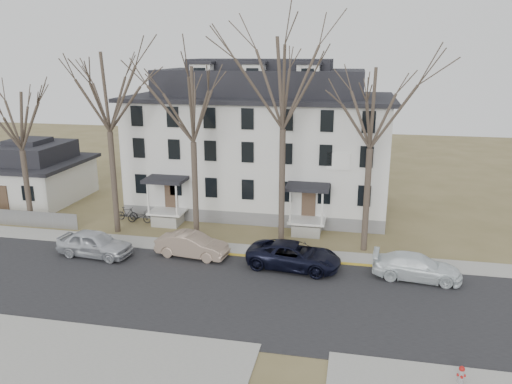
% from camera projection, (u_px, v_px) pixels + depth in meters
% --- Properties ---
extents(ground, '(120.00, 120.00, 0.00)m').
position_uv_depth(ground, '(231.00, 313.00, 24.86)').
color(ground, olive).
rests_on(ground, ground).
extents(main_road, '(120.00, 10.00, 0.04)m').
position_uv_depth(main_road, '(241.00, 295.00, 26.75)').
color(main_road, '#27272A').
rests_on(main_road, ground).
extents(far_sidewalk, '(120.00, 2.00, 0.08)m').
position_uv_depth(far_sidewalk, '(262.00, 252.00, 32.41)').
color(far_sidewalk, '#A09F97').
rests_on(far_sidewalk, ground).
extents(near_sidewalk_left, '(20.00, 5.00, 0.08)m').
position_uv_depth(near_sidewalk_left, '(25.00, 351.00, 21.68)').
color(near_sidewalk_left, '#A09F97').
rests_on(near_sidewalk_left, ground).
extents(yellow_curb, '(14.00, 0.25, 0.06)m').
position_uv_depth(yellow_curb, '(339.00, 264.00, 30.60)').
color(yellow_curb, gold).
rests_on(yellow_curb, ground).
extents(boarding_house, '(20.80, 12.36, 12.05)m').
position_uv_depth(boarding_house, '(261.00, 143.00, 40.73)').
color(boarding_house, slate).
rests_on(boarding_house, ground).
extents(small_house, '(8.70, 8.70, 5.00)m').
position_uv_depth(small_house, '(32.00, 174.00, 43.57)').
color(small_house, silver).
rests_on(small_house, ground).
extents(tree_far_left, '(8.40, 8.40, 13.72)m').
position_uv_depth(tree_far_left, '(106.00, 86.00, 33.43)').
color(tree_far_left, '#473B31').
rests_on(tree_far_left, ground).
extents(tree_mid_left, '(7.80, 7.80, 12.74)m').
position_uv_depth(tree_mid_left, '(192.00, 99.00, 32.48)').
color(tree_mid_left, '#473B31').
rests_on(tree_mid_left, ground).
extents(tree_center, '(9.00, 9.00, 14.70)m').
position_uv_depth(tree_center, '(283.00, 77.00, 30.92)').
color(tree_center, '#473B31').
rests_on(tree_center, ground).
extents(tree_mid_right, '(7.80, 7.80, 12.74)m').
position_uv_depth(tree_mid_right, '(373.00, 103.00, 30.27)').
color(tree_mid_right, '#473B31').
rests_on(tree_mid_right, ground).
extents(tree_bungalow, '(6.60, 6.60, 10.78)m').
position_uv_depth(tree_bungalow, '(18.00, 117.00, 35.37)').
color(tree_bungalow, '#473B31').
rests_on(tree_bungalow, ground).
extents(car_silver, '(4.99, 2.38, 1.65)m').
position_uv_depth(car_silver, '(95.00, 244.00, 31.60)').
color(car_silver, silver).
rests_on(car_silver, ground).
extents(car_tan, '(4.76, 2.15, 1.52)m').
position_uv_depth(car_tan, '(192.00, 246.00, 31.52)').
color(car_tan, gray).
rests_on(car_tan, ground).
extents(car_navy, '(5.85, 3.20, 1.56)m').
position_uv_depth(car_navy, '(294.00, 256.00, 29.85)').
color(car_navy, black).
rests_on(car_navy, ground).
extents(car_white, '(5.09, 2.42, 1.43)m').
position_uv_depth(car_white, '(417.00, 267.00, 28.42)').
color(car_white, white).
rests_on(car_white, ground).
extents(bicycle_left, '(1.89, 0.75, 0.98)m').
position_uv_depth(bicycle_left, '(139.00, 217.00, 37.84)').
color(bicycle_left, black).
rests_on(bicycle_left, ground).
extents(bicycle_right, '(1.76, 0.52, 1.05)m').
position_uv_depth(bicycle_right, '(127.00, 214.00, 38.40)').
color(bicycle_right, black).
rests_on(bicycle_right, ground).
extents(fire_hydrant, '(0.33, 0.31, 0.79)m').
position_uv_depth(fire_hydrant, '(461.00, 375.00, 19.46)').
color(fire_hydrant, '#B7B7BA').
rests_on(fire_hydrant, ground).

